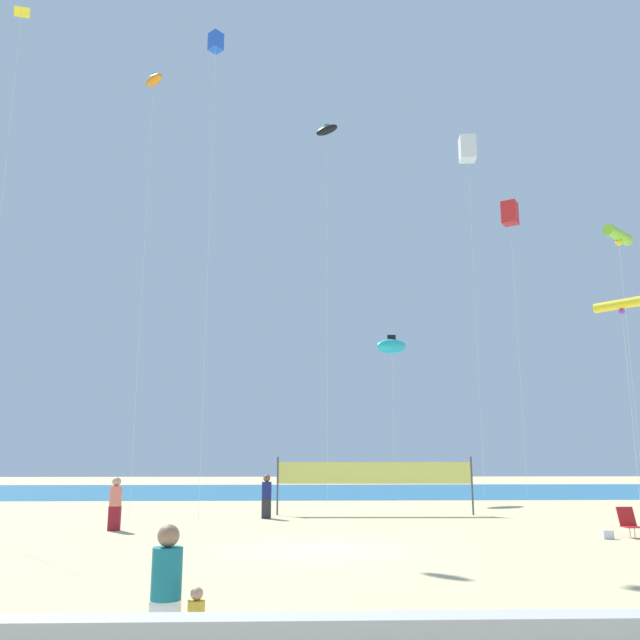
{
  "coord_description": "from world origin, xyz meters",
  "views": [
    {
      "loc": [
        -0.72,
        -18.39,
        2.46
      ],
      "look_at": [
        0.24,
        10.36,
        8.44
      ],
      "focal_mm": 36.62,
      "sensor_mm": 36.0,
      "label": 1
    }
  ],
  "objects": [
    {
      "name": "ground_plane",
      "position": [
        0.0,
        0.0,
        0.0
      ],
      "size": [
        120.0,
        120.0,
        0.0
      ],
      "primitive_type": "plane",
      "color": "#D1BC89"
    },
    {
      "name": "ocean_band",
      "position": [
        0.0,
        28.91,
        0.0
      ],
      "size": [
        120.0,
        20.0,
        0.01
      ],
      "primitive_type": "cube",
      "color": "#1E6B99",
      "rests_on": "ground"
    },
    {
      "name": "mother_figure",
      "position": [
        -2.32,
        -9.88,
        0.87
      ],
      "size": [
        0.37,
        0.37,
        1.62
      ],
      "rotation": [
        0.0,
        0.0,
        0.05
      ],
      "color": "white",
      "rests_on": "ground"
    },
    {
      "name": "toddler_figure",
      "position": [
        -1.93,
        -9.99,
        0.49
      ],
      "size": [
        0.21,
        0.21,
        0.91
      ],
      "rotation": [
        0.0,
        0.0,
        -0.18
      ],
      "color": "olive",
      "rests_on": "ground"
    },
    {
      "name": "beachgoer_navy_shirt",
      "position": [
        -1.96,
        8.62,
        0.91
      ],
      "size": [
        0.39,
        0.39,
        1.7
      ],
      "rotation": [
        0.0,
        0.0,
        3.03
      ],
      "color": "#2D2D33",
      "rests_on": "ground"
    },
    {
      "name": "beachgoer_coral_shirt",
      "position": [
        -6.84,
        4.49,
        0.93
      ],
      "size": [
        0.4,
        0.4,
        1.74
      ],
      "rotation": [
        0.0,
        0.0,
        2.77
      ],
      "color": "maroon",
      "rests_on": "ground"
    },
    {
      "name": "folding_beach_chair",
      "position": [
        9.48,
        2.17,
        0.47
      ],
      "size": [
        0.52,
        0.65,
        0.89
      ],
      "rotation": [
        0.0,
        0.0,
        0.24
      ],
      "color": "red",
      "rests_on": "ground"
    },
    {
      "name": "volleyball_net",
      "position": [
        2.55,
        9.98,
        1.64
      ],
      "size": [
        8.33,
        0.33,
        2.4
      ],
      "color": "#4C4C51",
      "rests_on": "ground"
    },
    {
      "name": "beach_handbag",
      "position": [
        8.6,
        1.77,
        0.13
      ],
      "size": [
        0.32,
        0.16,
        0.26
      ],
      "primitive_type": "cube",
      "color": "white",
      "rests_on": "ground"
    },
    {
      "name": "kite_lime_tube",
      "position": [
        13.87,
        9.55,
        12.3
      ],
      "size": [
        1.99,
        1.87,
        12.59
      ],
      "color": "silver",
      "rests_on": "ground"
    },
    {
      "name": "kite_red_box",
      "position": [
        12.28,
        19.27,
        17.1
      ],
      "size": [
        1.22,
        1.22,
        17.83
      ],
      "color": "silver",
      "rests_on": "ground"
    },
    {
      "name": "kite_cyan_inflatable",
      "position": [
        4.82,
        19.69,
        8.81
      ],
      "size": [
        2.52,
        2.39,
        9.5
      ],
      "color": "silver",
      "rests_on": "ground"
    },
    {
      "name": "kite_yellow_diamond",
      "position": [
        -11.66,
        4.51,
        18.97
      ],
      "size": [
        0.76,
        0.75,
        19.65
      ],
      "color": "silver",
      "rests_on": "ground"
    },
    {
      "name": "kite_white_box",
      "position": [
        9.45,
        17.9,
        20.67
      ],
      "size": [
        1.02,
        1.02,
        21.45
      ],
      "color": "silver",
      "rests_on": "ground"
    },
    {
      "name": "kite_blue_box",
      "position": [
        -4.53,
        7.89,
        20.54
      ],
      "size": [
        0.74,
        0.74,
        21.09
      ],
      "color": "silver",
      "rests_on": "ground"
    },
    {
      "name": "kite_black_inflatable",
      "position": [
        0.76,
        14.58,
        19.91
      ],
      "size": [
        1.39,
        1.11,
        20.37
      ],
      "color": "silver",
      "rests_on": "ground"
    },
    {
      "name": "kite_orange_inflatable",
      "position": [
        -7.33,
        8.42,
        18.94
      ],
      "size": [
        1.19,
        1.29,
        19.39
      ],
      "color": "silver",
      "rests_on": "ground"
    },
    {
      "name": "kite_yellow_tube",
      "position": [
        11.74,
        5.74,
        8.16
      ],
      "size": [
        1.62,
        1.83,
        8.37
      ],
      "color": "silver",
      "rests_on": "ground"
    }
  ]
}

